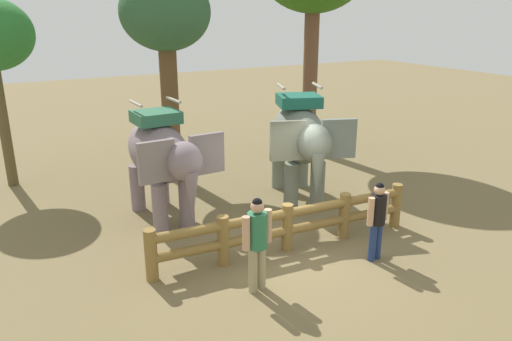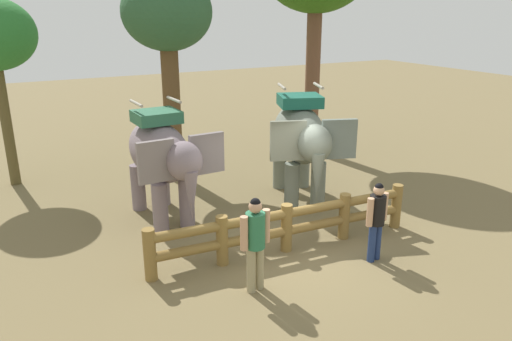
% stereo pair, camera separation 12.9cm
% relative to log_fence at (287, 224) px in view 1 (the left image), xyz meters
% --- Properties ---
extents(ground_plane, '(60.00, 60.00, 0.00)m').
position_rel_log_fence_xyz_m(ground_plane, '(-0.00, -0.16, -0.60)').
color(ground_plane, brown).
extents(log_fence, '(6.03, 0.63, 1.05)m').
position_rel_log_fence_xyz_m(log_fence, '(0.00, 0.00, 0.00)').
color(log_fence, olive).
rests_on(log_fence, ground).
extents(elephant_near_left, '(1.94, 3.40, 2.92)m').
position_rel_log_fence_xyz_m(elephant_near_left, '(-1.77, 2.72, 1.04)').
color(elephant_near_left, slate).
rests_on(elephant_near_left, ground).
extents(elephant_center, '(2.59, 3.66, 3.07)m').
position_rel_log_fence_xyz_m(elephant_center, '(1.81, 2.29, 1.13)').
color(elephant_center, slate).
rests_on(elephant_center, ground).
extents(tourist_woman_in_black, '(0.63, 0.41, 1.81)m').
position_rel_log_fence_xyz_m(tourist_woman_in_black, '(-1.31, -1.06, 0.45)').
color(tourist_woman_in_black, '#9A8E68').
rests_on(tourist_woman_in_black, ground).
extents(tourist_man_in_blue, '(0.58, 0.38, 1.67)m').
position_rel_log_fence_xyz_m(tourist_man_in_blue, '(1.36, -1.21, 0.37)').
color(tourist_man_in_blue, navy).
rests_on(tourist_man_in_blue, ground).
extents(tree_far_left, '(2.51, 2.51, 5.90)m').
position_rel_log_fence_xyz_m(tree_far_left, '(-0.48, 5.67, 4.03)').
color(tree_far_left, brown).
rests_on(tree_far_left, ground).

